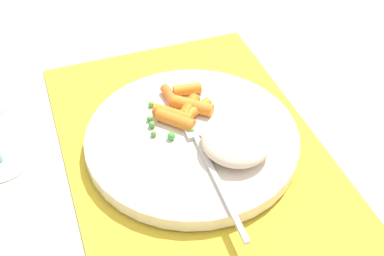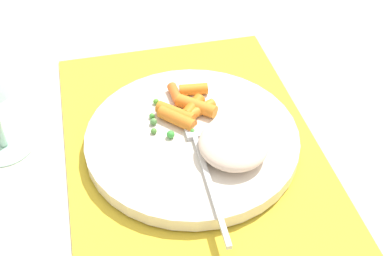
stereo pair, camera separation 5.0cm
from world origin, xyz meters
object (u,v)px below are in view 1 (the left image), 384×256
object	(u,v)px
rice_mound	(236,141)
carrot_portion	(183,108)
fork	(205,158)
plate	(192,139)

from	to	relation	value
rice_mound	carrot_portion	bearing A→B (deg)	23.34
carrot_portion	fork	world-z (taller)	carrot_portion
plate	fork	world-z (taller)	fork
fork	plate	bearing A→B (deg)	-1.06
plate	fork	size ratio (longest dim) A/B	1.30
plate	fork	distance (m)	0.05
plate	rice_mound	bearing A→B (deg)	-137.25
rice_mound	fork	bearing A→B (deg)	95.64
plate	carrot_portion	world-z (taller)	carrot_portion
fork	carrot_portion	bearing A→B (deg)	-2.55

